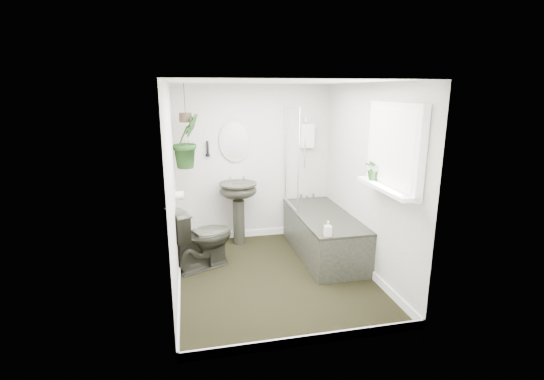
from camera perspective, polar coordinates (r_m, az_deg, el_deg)
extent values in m
cube|color=black|center=(4.96, 0.38, -12.38)|extent=(2.30, 2.80, 0.02)
cube|color=white|center=(4.43, 0.43, 15.50)|extent=(2.30, 2.80, 0.02)
cube|color=silver|center=(5.91, -2.62, 3.89)|extent=(2.30, 0.02, 2.30)
cube|color=silver|center=(3.25, 5.91, -4.94)|extent=(2.30, 0.02, 2.30)
cube|color=silver|center=(4.46, -14.31, -0.01)|extent=(0.02, 2.80, 2.30)
cube|color=silver|center=(4.94, 13.65, 1.42)|extent=(0.02, 2.80, 2.30)
cube|color=white|center=(4.93, 0.38, -11.75)|extent=(2.30, 2.80, 0.10)
cube|color=white|center=(5.97, 5.11, 7.84)|extent=(0.20, 0.10, 0.35)
ellipsoid|color=#BFB297|center=(5.78, -5.36, 7.12)|extent=(0.46, 0.03, 0.62)
cylinder|color=black|center=(5.75, -9.31, 5.95)|extent=(0.04, 0.04, 0.22)
cylinder|color=white|center=(5.19, -13.27, -0.78)|extent=(0.11, 0.11, 0.11)
cube|color=white|center=(4.21, 17.32, 5.91)|extent=(0.08, 1.00, 0.90)
cube|color=white|center=(4.25, 16.08, 0.31)|extent=(0.18, 1.00, 0.04)
cube|color=white|center=(4.19, 16.78, 5.91)|extent=(0.01, 0.86, 0.76)
imported|color=black|center=(5.09, -10.15, -6.72)|extent=(0.92, 0.75, 0.82)
imported|color=black|center=(4.49, 14.66, 3.09)|extent=(0.29, 0.27, 0.26)
imported|color=black|center=(5.31, -12.25, 6.99)|extent=(0.51, 0.50, 0.72)
imported|color=#312F2F|center=(4.60, 8.10, -5.54)|extent=(0.09, 0.09, 0.18)
cylinder|color=#34281D|center=(5.28, -12.42, 10.21)|extent=(0.16, 0.16, 0.12)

